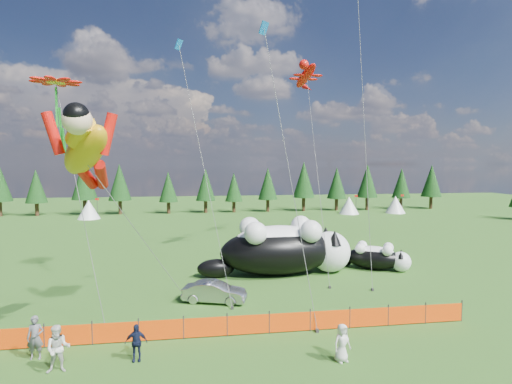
# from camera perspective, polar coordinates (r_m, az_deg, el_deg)

# --- Properties ---
(ground) EXTENTS (160.00, 160.00, 0.00)m
(ground) POSITION_cam_1_polar(r_m,az_deg,el_deg) (22.71, -2.12, -16.71)
(ground) COLOR #0C3609
(ground) RESTS_ON ground
(safety_fence) EXTENTS (22.06, 0.06, 1.10)m
(safety_fence) POSITION_cam_1_polar(r_m,az_deg,el_deg) (19.75, -1.10, -18.39)
(safety_fence) COLOR #262626
(safety_fence) RESTS_ON ground
(tree_line) EXTENTS (90.00, 4.00, 8.00)m
(tree_line) POSITION_cam_1_polar(r_m,az_deg,el_deg) (66.28, -6.48, 0.49)
(tree_line) COLOR black
(tree_line) RESTS_ON ground
(festival_tents) EXTENTS (50.00, 3.20, 2.80)m
(festival_tents) POSITION_cam_1_polar(r_m,az_deg,el_deg) (62.91, 3.78, -2.06)
(festival_tents) COLOR white
(festival_tents) RESTS_ON ground
(cat_large) EXTENTS (11.35, 4.24, 4.10)m
(cat_large) POSITION_cam_1_polar(r_m,az_deg,el_deg) (29.42, 4.12, -7.94)
(cat_large) COLOR black
(cat_large) RESTS_ON ground
(cat_small) EXTENTS (5.12, 3.79, 2.03)m
(cat_small) POSITION_cam_1_polar(r_m,az_deg,el_deg) (32.17, 16.89, -8.86)
(cat_small) COLOR black
(cat_small) RESTS_ON ground
(car) EXTENTS (3.91, 2.29, 1.22)m
(car) POSITION_cam_1_polar(r_m,az_deg,el_deg) (24.04, -5.95, -14.00)
(car) COLOR #A8A9AD
(car) RESTS_ON ground
(spectator_a) EXTENTS (0.66, 0.43, 1.80)m
(spectator_a) POSITION_cam_1_polar(r_m,az_deg,el_deg) (19.70, -29.00, -17.73)
(spectator_a) COLOR #57575C
(spectator_a) RESTS_ON ground
(spectator_b) EXTENTS (0.95, 0.63, 1.85)m
(spectator_b) POSITION_cam_1_polar(r_m,az_deg,el_deg) (18.18, -26.44, -19.42)
(spectator_b) COLOR silver
(spectator_b) RESTS_ON ground
(spectator_c) EXTENTS (0.91, 0.48, 1.53)m
(spectator_c) POSITION_cam_1_polar(r_m,az_deg,el_deg) (18.06, -16.76, -19.90)
(spectator_c) COLOR black
(spectator_c) RESTS_ON ground
(spectator_e) EXTENTS (0.87, 0.70, 1.55)m
(spectator_e) POSITION_cam_1_polar(r_m,az_deg,el_deg) (17.67, 12.19, -20.32)
(spectator_e) COLOR silver
(spectator_e) RESTS_ON ground
(superhero_kite) EXTENTS (7.01, 8.81, 11.88)m
(superhero_kite) POSITION_cam_1_polar(r_m,az_deg,el_deg) (18.98, -23.21, 5.43)
(superhero_kite) COLOR orange
(superhero_kite) RESTS_ON ground
(gecko_kite) EXTENTS (3.45, 13.66, 19.02)m
(gecko_kite) POSITION_cam_1_polar(r_m,az_deg,el_deg) (37.12, 7.11, 16.11)
(gecko_kite) COLOR red
(gecko_kite) RESTS_ON ground
(flower_kite) EXTENTS (4.63, 5.09, 13.19)m
(flower_kite) POSITION_cam_1_polar(r_m,az_deg,el_deg) (25.06, -26.67, 13.53)
(flower_kite) COLOR red
(flower_kite) RESTS_ON ground
(diamond_kite_a) EXTENTS (3.30, 5.32, 16.62)m
(diamond_kite_a) POSITION_cam_1_polar(r_m,az_deg,el_deg) (26.82, -10.51, 17.90)
(diamond_kite_a) COLOR blue
(diamond_kite_a) RESTS_ON ground
(diamond_kite_c) EXTENTS (2.45, 4.26, 16.19)m
(diamond_kite_c) POSITION_cam_1_polar(r_m,az_deg,el_deg) (22.74, 1.57, 20.25)
(diamond_kite_c) COLOR blue
(diamond_kite_c) RESTS_ON ground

